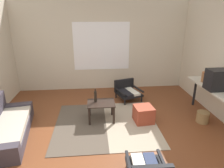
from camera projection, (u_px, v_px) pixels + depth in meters
name	position (u px, v px, depth m)	size (l,w,h in m)	color
ground_plane	(110.00, 145.00, 3.70)	(7.80, 7.80, 0.00)	brown
far_wall_with_window	(101.00, 46.00, 6.11)	(5.60, 0.13, 2.70)	beige
area_rug	(106.00, 124.00, 4.41)	(2.21, 2.02, 0.01)	#4C4238
couch	(5.00, 128.00, 3.88)	(0.97, 1.89, 0.67)	#38333D
coffee_table	(101.00, 106.00, 4.46)	(0.61, 0.49, 0.44)	black
armchair_by_window	(127.00, 91.00, 5.63)	(0.78, 0.80, 0.52)	black
ottoman_orange	(144.00, 114.00, 4.44)	(0.40, 0.40, 0.37)	#993D28
console_shelf	(214.00, 91.00, 4.36)	(0.44, 1.68, 0.78)	beige
crt_television	(219.00, 80.00, 4.16)	(0.51, 0.33, 0.44)	black
clay_vase	(206.00, 77.00, 4.67)	(0.19, 0.19, 0.34)	#935B38
glass_bottle	(95.00, 96.00, 4.44)	(0.06, 0.06, 0.31)	black
wicker_basket	(203.00, 117.00, 4.45)	(0.27, 0.27, 0.25)	olive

